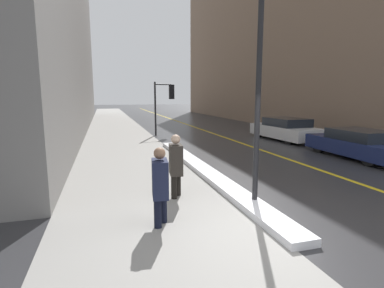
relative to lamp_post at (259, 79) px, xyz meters
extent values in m
plane|color=#2D2D30|center=(-0.31, -1.42, -2.81)|extent=(160.00, 160.00, 0.00)
cube|color=gray|center=(-2.31, 13.58, -2.80)|extent=(4.00, 80.00, 0.01)
cube|color=gold|center=(3.69, 13.58, -2.81)|extent=(0.16, 80.00, 0.00)
cube|color=white|center=(-0.14, 3.29, -2.73)|extent=(0.57, 10.62, 0.16)
cube|color=#846B56|center=(12.69, 20.58, 7.69)|extent=(6.00, 36.00, 21.00)
cylinder|color=black|center=(0.00, 0.00, -0.59)|extent=(0.12, 0.12, 4.44)
cylinder|color=black|center=(-0.09, 12.70, -1.16)|extent=(0.11, 0.11, 3.29)
cylinder|color=black|center=(0.45, 12.79, 0.34)|extent=(1.10, 0.25, 0.07)
cube|color=black|center=(0.99, 12.88, -0.11)|extent=(0.33, 0.25, 0.90)
sphere|color=red|center=(0.97, 13.00, 0.17)|extent=(0.19, 0.19, 0.19)
sphere|color=orange|center=(0.97, 13.00, -0.11)|extent=(0.19, 0.19, 0.19)
sphere|color=green|center=(0.97, 13.00, -0.40)|extent=(0.19, 0.19, 0.19)
cylinder|color=black|center=(-2.15, -0.32, -2.40)|extent=(0.14, 0.14, 0.82)
cylinder|color=black|center=(-2.30, -0.53, -2.40)|extent=(0.14, 0.14, 0.82)
cube|color=#191E38|center=(-2.22, -0.42, -1.88)|extent=(0.35, 0.52, 0.71)
sphere|color=#8C664C|center=(-2.22, -0.42, -1.40)|extent=(0.22, 0.22, 0.22)
cylinder|color=black|center=(-1.49, 1.17, -2.39)|extent=(0.15, 0.15, 0.83)
cylinder|color=black|center=(-1.64, 0.96, -2.39)|extent=(0.15, 0.15, 0.83)
cube|color=#2D2823|center=(-1.57, 1.06, -1.86)|extent=(0.35, 0.53, 0.73)
sphere|color=beige|center=(-1.57, 1.06, -1.37)|extent=(0.23, 0.23, 0.23)
cube|color=black|center=(-1.52, 1.41, -2.02)|extent=(0.13, 0.23, 0.28)
cube|color=navy|center=(6.52, 3.64, -2.36)|extent=(1.86, 4.40, 0.57)
cube|color=black|center=(6.52, 3.53, -1.87)|extent=(1.66, 2.31, 0.41)
cylinder|color=black|center=(5.83, 5.01, -2.46)|extent=(0.26, 0.71, 0.70)
cylinder|color=black|center=(7.29, 4.97, -2.46)|extent=(0.26, 0.71, 0.70)
cylinder|color=black|center=(5.76, 2.31, -2.46)|extent=(0.26, 0.71, 0.70)
cube|color=silver|center=(6.62, 8.82, -2.35)|extent=(2.06, 4.67, 0.63)
cube|color=black|center=(6.62, 8.71, -1.80)|extent=(1.80, 2.46, 0.45)
cylinder|color=black|center=(5.75, 10.20, -2.48)|extent=(0.24, 0.66, 0.65)
cylinder|color=black|center=(7.33, 10.28, -2.48)|extent=(0.24, 0.66, 0.65)
cylinder|color=black|center=(5.90, 7.37, -2.48)|extent=(0.24, 0.66, 0.65)
cylinder|color=black|center=(7.48, 7.45, -2.48)|extent=(0.24, 0.66, 0.65)
camera|label=1|loc=(-3.19, -5.80, -0.34)|focal=28.00mm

